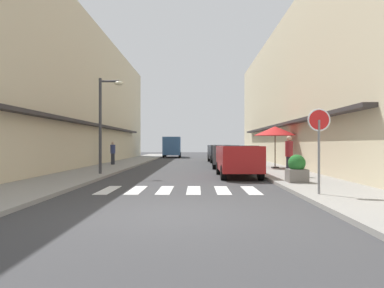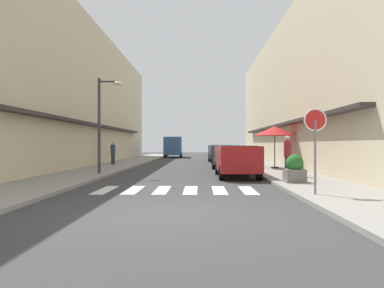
% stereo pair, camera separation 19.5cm
% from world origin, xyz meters
% --- Properties ---
extents(ground_plane, '(87.81, 87.81, 0.00)m').
position_xyz_m(ground_plane, '(0.00, 15.97, 0.00)').
color(ground_plane, '#38383A').
extents(sidewalk_left, '(2.84, 55.88, 0.12)m').
position_xyz_m(sidewalk_left, '(-4.95, 15.97, 0.06)').
color(sidewalk_left, gray).
rests_on(sidewalk_left, ground_plane).
extents(sidewalk_right, '(2.84, 55.88, 0.12)m').
position_xyz_m(sidewalk_right, '(4.95, 15.97, 0.06)').
color(sidewalk_right, gray).
rests_on(sidewalk_right, ground_plane).
extents(building_row_left, '(5.50, 37.92, 9.89)m').
position_xyz_m(building_row_left, '(-8.87, 16.96, 4.94)').
color(building_row_left, beige).
rests_on(building_row_left, ground_plane).
extents(building_row_right, '(5.50, 37.92, 10.12)m').
position_xyz_m(building_row_right, '(8.87, 16.96, 5.06)').
color(building_row_right, beige).
rests_on(building_row_right, ground_plane).
extents(crosswalk, '(5.20, 2.20, 0.01)m').
position_xyz_m(crosswalk, '(-0.00, 4.06, 0.01)').
color(crosswalk, silver).
rests_on(crosswalk, ground_plane).
extents(parked_car_near, '(1.85, 4.34, 1.47)m').
position_xyz_m(parked_car_near, '(2.48, 8.80, 0.92)').
color(parked_car_near, maroon).
rests_on(parked_car_near, ground_plane).
extents(parked_car_mid, '(1.94, 4.45, 1.47)m').
position_xyz_m(parked_car_mid, '(2.48, 15.33, 0.92)').
color(parked_car_mid, '#4C5156').
rests_on(parked_car_mid, ground_plane).
extents(parked_car_far, '(1.96, 4.20, 1.47)m').
position_xyz_m(parked_car_far, '(2.48, 22.13, 0.92)').
color(parked_car_far, black).
rests_on(parked_car_far, ground_plane).
extents(delivery_van, '(2.14, 5.46, 2.37)m').
position_xyz_m(delivery_van, '(-2.33, 33.77, 1.41)').
color(delivery_van, '#33598C').
rests_on(delivery_van, ground_plane).
extents(round_street_sign, '(0.65, 0.07, 2.43)m').
position_xyz_m(round_street_sign, '(4.04, 2.37, 1.97)').
color(round_street_sign, slate).
rests_on(round_street_sign, sidewalk_right).
extents(street_lamp, '(1.19, 0.28, 4.59)m').
position_xyz_m(street_lamp, '(-3.86, 9.29, 2.98)').
color(street_lamp, '#38383D').
rests_on(street_lamp, sidewalk_left).
extents(cafe_umbrella, '(2.57, 2.57, 2.48)m').
position_xyz_m(cafe_umbrella, '(5.25, 13.62, 2.32)').
color(cafe_umbrella, '#262626').
rests_on(cafe_umbrella, sidewalk_right).
extents(planter_corner, '(0.72, 0.72, 1.03)m').
position_xyz_m(planter_corner, '(4.30, 5.56, 0.60)').
color(planter_corner, slate).
rests_on(planter_corner, sidewalk_right).
extents(pedestrian_walking_near, '(0.34, 0.34, 1.79)m').
position_xyz_m(pedestrian_walking_near, '(4.66, 8.05, 1.07)').
color(pedestrian_walking_near, '#282B33').
rests_on(pedestrian_walking_near, sidewalk_right).
extents(pedestrian_walking_far, '(0.34, 0.34, 1.58)m').
position_xyz_m(pedestrian_walking_far, '(-5.29, 16.95, 0.95)').
color(pedestrian_walking_far, '#282B33').
rests_on(pedestrian_walking_far, sidewalk_left).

